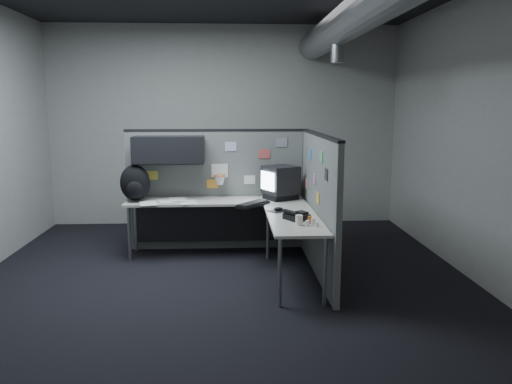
{
  "coord_description": "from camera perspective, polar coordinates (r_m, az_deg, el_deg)",
  "views": [
    {
      "loc": [
        0.09,
        -5.37,
        1.95
      ],
      "look_at": [
        0.39,
        0.35,
        0.94
      ],
      "focal_mm": 35.0,
      "sensor_mm": 36.0,
      "label": 1
    }
  ],
  "objects": [
    {
      "name": "papers",
      "position": [
        6.42,
        -9.73,
        -1.07
      ],
      "size": [
        0.77,
        0.58,
        0.01
      ],
      "rotation": [
        0.0,
        0.0,
        0.25
      ],
      "color": "white",
      "rests_on": "desk"
    },
    {
      "name": "mouse",
      "position": [
        5.79,
        2.57,
        -2.04
      ],
      "size": [
        0.28,
        0.27,
        0.05
      ],
      "rotation": [
        0.0,
        0.0,
        -0.17
      ],
      "color": "black",
      "rests_on": "desk"
    },
    {
      "name": "room",
      "position": [
        5.39,
        2.01,
        11.51
      ],
      "size": [
        5.62,
        5.62,
        3.22
      ],
      "color": "black",
      "rests_on": "ground"
    },
    {
      "name": "phone",
      "position": [
        5.38,
        4.61,
        -2.74
      ],
      "size": [
        0.3,
        0.3,
        0.11
      ],
      "rotation": [
        0.0,
        0.0,
        0.37
      ],
      "color": "black",
      "rests_on": "desk"
    },
    {
      "name": "monitor",
      "position": [
        6.49,
        2.83,
        1.14
      ],
      "size": [
        0.52,
        0.52,
        0.44
      ],
      "rotation": [
        0.0,
        0.0,
        -0.29
      ],
      "color": "black",
      "rests_on": "desk"
    },
    {
      "name": "bottles",
      "position": [
        5.14,
        6.35,
        -3.42
      ],
      "size": [
        0.13,
        0.17,
        0.08
      ],
      "rotation": [
        0.0,
        0.0,
        -0.08
      ],
      "color": "silver",
      "rests_on": "desk"
    },
    {
      "name": "partition_back",
      "position": [
        6.68,
        -5.92,
        1.71
      ],
      "size": [
        2.44,
        0.42,
        1.63
      ],
      "color": "#5E605E",
      "rests_on": "ground"
    },
    {
      "name": "backpack",
      "position": [
        6.55,
        -13.66,
        0.96
      ],
      "size": [
        0.43,
        0.4,
        0.46
      ],
      "rotation": [
        0.0,
        0.0,
        -0.19
      ],
      "color": "black",
      "rests_on": "desk"
    },
    {
      "name": "keyboard",
      "position": [
        6.09,
        -0.36,
        -1.39
      ],
      "size": [
        0.44,
        0.5,
        0.04
      ],
      "rotation": [
        0.0,
        0.0,
        0.12
      ],
      "color": "black",
      "rests_on": "desk"
    },
    {
      "name": "partition_right",
      "position": [
        5.79,
        7.12,
        -1.38
      ],
      "size": [
        0.07,
        2.23,
        1.63
      ],
      "color": "#5E605E",
      "rests_on": "ground"
    },
    {
      "name": "desk",
      "position": [
        6.22,
        -2.41,
        -2.46
      ],
      "size": [
        2.31,
        2.11,
        0.73
      ],
      "color": "#B7B2A5",
      "rests_on": "ground"
    },
    {
      "name": "cup",
      "position": [
        5.13,
        4.95,
        -3.23
      ],
      "size": [
        0.09,
        0.09,
        0.11
      ],
      "primitive_type": "cylinder",
      "rotation": [
        0.0,
        0.0,
        0.14
      ],
      "color": "silver",
      "rests_on": "desk"
    }
  ]
}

